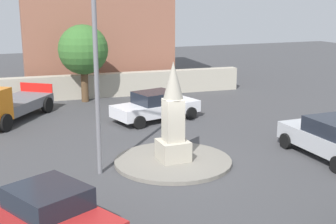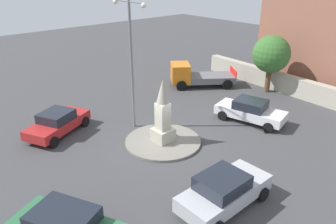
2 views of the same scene
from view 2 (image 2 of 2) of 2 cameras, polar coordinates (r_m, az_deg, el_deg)
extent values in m
plane|color=#424244|center=(19.12, -0.88, -5.31)|extent=(80.00, 80.00, 0.00)
cylinder|color=gray|center=(19.09, -0.88, -5.12)|extent=(4.40, 4.40, 0.14)
cube|color=#B2AA99|center=(18.88, -0.89, -3.95)|extent=(1.08, 1.08, 0.74)
cube|color=#B2AA99|center=(18.36, -0.91, -0.75)|extent=(0.67, 0.67, 1.58)
cone|color=#B2AA99|center=(17.79, -0.94, 3.58)|extent=(0.74, 0.74, 1.38)
cylinder|color=slate|center=(19.61, -6.37, 8.22)|extent=(0.16, 0.16, 8.15)
cylinder|color=slate|center=(18.42, -5.62, 18.51)|extent=(1.34, 0.08, 0.08)
cylinder|color=slate|center=(19.51, -8.07, 18.71)|extent=(1.34, 0.08, 0.08)
sphere|color=#F2EACC|center=(17.89, -4.27, 18.08)|extent=(0.28, 0.28, 0.28)
sphere|color=#F2EACC|center=(20.08, -9.18, 18.50)|extent=(0.28, 0.28, 0.28)
cube|color=silver|center=(22.09, 14.17, -0.10)|extent=(4.73, 2.77, 0.58)
cube|color=#1E232D|center=(21.88, 14.21, 1.31)|extent=(2.26, 2.04, 0.57)
cylinder|color=black|center=(21.99, 9.50, -0.61)|extent=(0.67, 0.36, 0.64)
cylinder|color=black|center=(23.48, 11.41, 0.87)|extent=(0.67, 0.36, 0.64)
cylinder|color=black|center=(21.02, 17.10, -2.62)|extent=(0.67, 0.36, 0.64)
cylinder|color=black|center=(22.57, 18.57, -0.94)|extent=(0.67, 0.36, 0.64)
cube|color=#B7BABF|center=(14.37, 9.89, -13.72)|extent=(1.81, 4.35, 0.68)
cube|color=#1E232D|center=(13.84, 9.46, -12.05)|extent=(1.66, 1.97, 0.59)
cylinder|color=black|center=(16.00, 10.78, -10.92)|extent=(0.22, 0.64, 0.64)
cylinder|color=black|center=(15.21, 16.24, -13.62)|extent=(0.22, 0.64, 0.64)
cylinder|color=black|center=(14.14, 2.78, -15.82)|extent=(0.22, 0.64, 0.64)
cube|color=#1E232D|center=(12.76, -17.85, -17.20)|extent=(2.78, 2.49, 0.54)
cylinder|color=black|center=(14.55, -19.27, -16.06)|extent=(0.67, 0.47, 0.64)
cube|color=#B22323|center=(20.95, -18.66, -2.04)|extent=(3.40, 4.52, 0.57)
cube|color=#1E232D|center=(20.70, -18.93, -0.69)|extent=(2.25, 2.33, 0.55)
cylinder|color=black|center=(19.59, -19.31, -4.97)|extent=(0.47, 0.67, 0.64)
cylinder|color=black|center=(20.75, -23.01, -3.91)|extent=(0.47, 0.67, 0.64)
cylinder|color=black|center=(21.54, -14.28, -1.61)|extent=(0.47, 0.67, 0.64)
cylinder|color=black|center=(22.60, -17.91, -0.81)|extent=(0.47, 0.67, 0.64)
cube|color=orange|center=(27.67, 2.16, 6.85)|extent=(2.54, 2.43, 1.55)
cube|color=slate|center=(28.24, 7.55, 5.93)|extent=(3.95, 4.30, 0.53)
cube|color=red|center=(28.53, 11.35, 6.93)|extent=(1.61, 1.24, 0.50)
cylinder|color=black|center=(26.94, 2.37, 4.63)|extent=(0.73, 0.84, 0.84)
cylinder|color=black|center=(28.88, 1.90, 5.98)|extent=(0.73, 0.84, 0.84)
cylinder|color=black|center=(27.64, 10.32, 4.76)|extent=(0.73, 0.84, 0.84)
cylinder|color=black|center=(29.53, 9.37, 6.08)|extent=(0.73, 0.84, 0.84)
cube|color=#B2AA99|center=(27.76, 20.87, 4.31)|extent=(17.49, 1.88, 1.47)
cylinder|color=brown|center=(27.69, 17.06, 5.48)|extent=(0.43, 0.43, 2.09)
sphere|color=#386B2D|center=(27.14, 17.59, 9.62)|extent=(2.93, 2.93, 2.93)
camera|label=1|loc=(19.73, -53.32, 4.47)|focal=49.29mm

